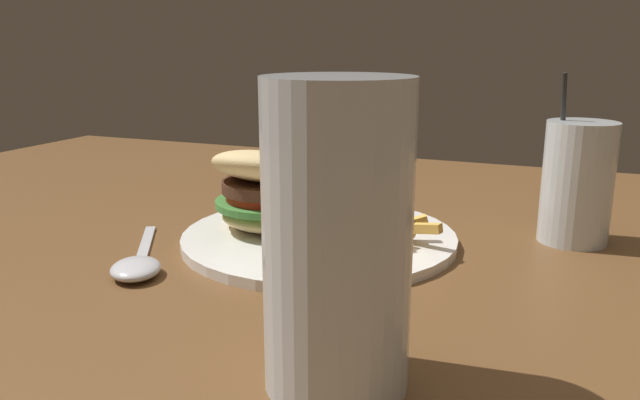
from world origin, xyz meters
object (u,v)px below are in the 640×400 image
Objects in this scene: meal_plate_near at (298,214)px; juice_glass at (577,187)px; beer_glass at (337,250)px; spoon at (137,266)px.

juice_glass is at bearing -157.99° from meal_plate_near.
juice_glass is (-0.13, -0.34, -0.03)m from beer_glass.
meal_plate_near is 1.74× the size of spoon.
meal_plate_near is 0.17m from spoon.
beer_glass is 0.37m from juice_glass.
beer_glass reaches higher than juice_glass.
beer_glass is (-0.13, 0.24, 0.05)m from meal_plate_near.
spoon is (0.35, 0.24, -0.05)m from juice_glass.
meal_plate_near is at bearing -61.18° from beer_glass.
meal_plate_near is 0.28m from beer_glass.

